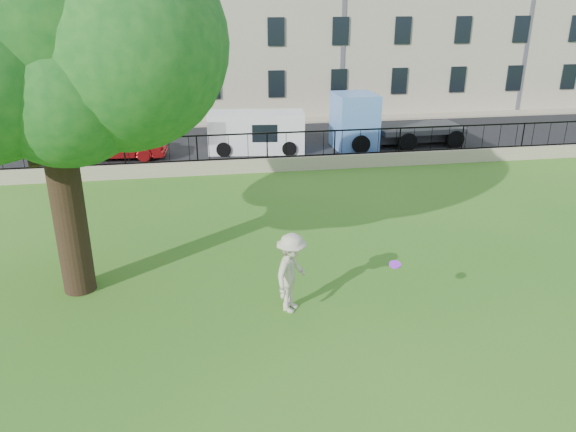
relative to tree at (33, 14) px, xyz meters
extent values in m
plane|color=#2A6919|center=(6.37, -2.36, -6.85)|extent=(120.00, 120.00, 0.00)
cube|color=tan|center=(6.37, 9.64, -6.55)|extent=(50.00, 0.40, 0.60)
cube|color=black|center=(6.37, 9.64, -6.22)|extent=(50.00, 0.05, 0.06)
cube|color=black|center=(6.37, 9.64, -5.15)|extent=(50.00, 0.05, 0.06)
cube|color=black|center=(6.37, 14.34, -6.84)|extent=(60.00, 9.00, 0.01)
cube|color=tan|center=(6.37, 19.54, -6.79)|extent=(60.00, 1.40, 0.12)
cube|color=#B4AE8F|center=(6.37, 25.24, -0.35)|extent=(56.00, 10.00, 13.00)
cylinder|color=black|center=(0.13, -0.06, -4.63)|extent=(0.81, 0.81, 4.44)
sphere|color=#16551C|center=(0.13, -0.06, 0.11)|extent=(6.18, 6.18, 6.18)
sphere|color=#16551C|center=(1.93, -0.86, -0.59)|extent=(4.64, 4.64, 4.64)
imported|color=beige|center=(5.46, -1.97, -5.84)|extent=(1.34, 1.51, 2.02)
cylinder|color=#A429ED|center=(7.67, -2.98, -5.29)|extent=(0.33, 0.32, 0.12)
imported|color=maroon|center=(-0.28, 12.75, -6.12)|extent=(4.52, 1.87, 1.45)
cube|color=white|center=(6.27, 13.04, -5.88)|extent=(4.79, 2.31, 1.94)
cube|color=#6398E8|center=(13.42, 13.04, -5.49)|extent=(6.56, 2.56, 2.72)
camera|label=1|loc=(3.42, -13.85, 0.43)|focal=35.00mm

